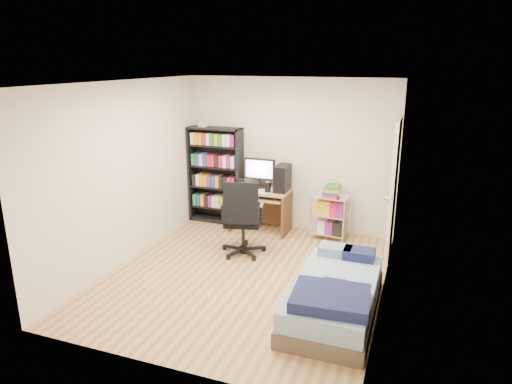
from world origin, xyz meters
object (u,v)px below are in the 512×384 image
at_px(office_chair, 243,231).
at_px(bed, 334,296).
at_px(media_shelf, 216,174).
at_px(computer_desk, 267,193).

bearing_deg(office_chair, bed, -51.11).
distance_m(media_shelf, computer_desk, 1.02).
bearing_deg(computer_desk, bed, -54.90).
distance_m(media_shelf, bed, 3.54).
bearing_deg(office_chair, computer_desk, 75.27).
xyz_separation_m(media_shelf, computer_desk, (0.99, -0.15, -0.20)).
xyz_separation_m(media_shelf, bed, (2.55, -2.37, -0.63)).
height_order(media_shelf, office_chair, media_shelf).
distance_m(computer_desk, office_chair, 1.09).
xyz_separation_m(computer_desk, office_chair, (-0.01, -1.05, -0.29)).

